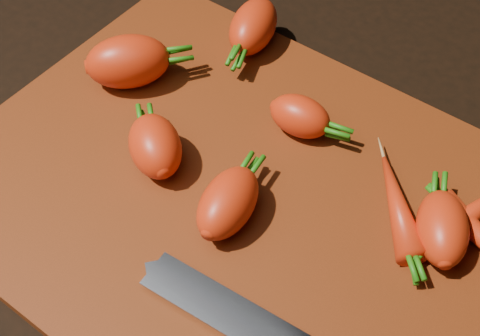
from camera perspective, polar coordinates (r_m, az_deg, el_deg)
The scene contains 10 objects.
ground at distance 0.62m, azimuth -0.55°, elevation -2.60°, with size 2.00×2.00×0.01m, color black.
cutting_board at distance 0.61m, azimuth -0.56°, elevation -2.00°, with size 0.50×0.40×0.01m, color maroon.
carrot_0 at distance 0.69m, azimuth -9.54°, elevation 8.95°, with size 0.08×0.05×0.05m, color red.
carrot_1 at distance 0.61m, azimuth -7.25°, elevation 1.87°, with size 0.07×0.05×0.05m, color red.
carrot_2 at distance 0.73m, azimuth 1.14°, elevation 12.00°, with size 0.08×0.05×0.05m, color red.
carrot_3 at distance 0.57m, azimuth -1.04°, elevation -2.98°, with size 0.08×0.04×0.04m, color red.
carrot_4 at distance 0.64m, azimuth 5.15°, elevation 4.43°, with size 0.06×0.04×0.04m, color red.
carrot_5 at distance 0.58m, azimuth 16.87°, elevation -4.96°, with size 0.07×0.04×0.04m, color red.
carrot_6 at distance 0.61m, azimuth 19.71°, elevation -3.27°, with size 0.12×0.03×0.03m, color red.
carrot_8 at distance 0.59m, azimuth 13.29°, elevation -3.10°, with size 0.11×0.03×0.03m, color red.
Camera 1 is at (0.22, -0.29, 0.50)m, focal length 50.00 mm.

